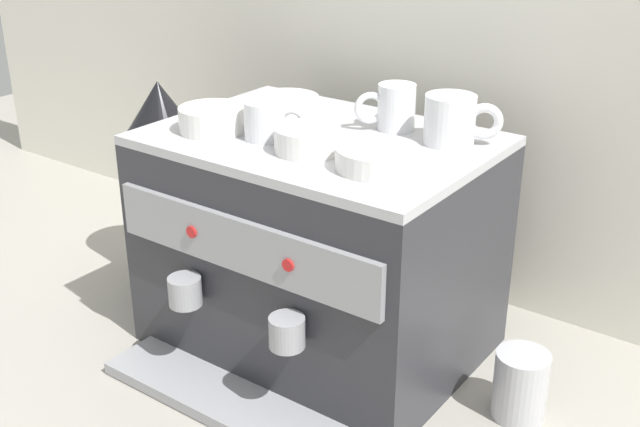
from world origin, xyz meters
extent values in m
plane|color=#9E998E|center=(0.00, 0.00, 0.00)|extent=(4.00, 4.00, 0.00)
cube|color=silver|center=(0.00, 0.35, 0.46)|extent=(2.80, 0.03, 0.91)
cube|color=#2D2D33|center=(0.00, 0.00, 0.19)|extent=(0.57, 0.41, 0.39)
cube|color=#B7B7BC|center=(0.00, 0.00, 0.40)|extent=(0.57, 0.41, 0.02)
cube|color=#939399|center=(0.00, -0.21, 0.28)|extent=(0.52, 0.01, 0.09)
cylinder|color=red|center=(-0.10, -0.22, 0.28)|extent=(0.02, 0.01, 0.02)
cylinder|color=red|center=(0.10, -0.22, 0.28)|extent=(0.02, 0.01, 0.02)
cube|color=#939399|center=(0.00, -0.25, 0.01)|extent=(0.48, 0.12, 0.02)
cylinder|color=#939399|center=(-0.11, -0.23, 0.17)|extent=(0.06, 0.06, 0.05)
cylinder|color=#939399|center=(0.11, -0.23, 0.17)|extent=(0.06, 0.06, 0.05)
cylinder|color=white|center=(-0.06, -0.07, 0.43)|extent=(0.07, 0.07, 0.06)
torus|color=white|center=(-0.03, -0.04, 0.43)|extent=(0.05, 0.04, 0.05)
cylinder|color=white|center=(0.19, 0.09, 0.44)|extent=(0.08, 0.08, 0.08)
torus|color=white|center=(0.24, 0.12, 0.44)|extent=(0.06, 0.04, 0.06)
cylinder|color=white|center=(0.08, 0.11, 0.44)|extent=(0.06, 0.06, 0.08)
torus|color=white|center=(0.05, 0.08, 0.44)|extent=(0.05, 0.05, 0.06)
cylinder|color=white|center=(0.03, -0.08, 0.42)|extent=(0.11, 0.11, 0.04)
cylinder|color=white|center=(0.03, -0.08, 0.41)|extent=(0.06, 0.06, 0.01)
cylinder|color=white|center=(-0.13, 0.07, 0.42)|extent=(0.12, 0.12, 0.03)
cylinder|color=white|center=(-0.13, 0.07, 0.41)|extent=(0.07, 0.07, 0.01)
cylinder|color=white|center=(-0.16, -0.09, 0.42)|extent=(0.11, 0.11, 0.04)
cylinder|color=white|center=(-0.16, -0.09, 0.41)|extent=(0.06, 0.06, 0.01)
cylinder|color=white|center=(0.16, -0.08, 0.42)|extent=(0.13, 0.13, 0.03)
cylinder|color=white|center=(0.16, -0.08, 0.41)|extent=(0.07, 0.07, 0.01)
cylinder|color=#939399|center=(-0.43, 0.03, 0.16)|extent=(0.15, 0.15, 0.32)
cone|color=black|center=(-0.43, 0.03, 0.37)|extent=(0.15, 0.15, 0.11)
cylinder|color=#B7B7BC|center=(0.39, 0.01, 0.06)|extent=(0.09, 0.09, 0.12)
camera|label=1|loc=(0.75, -1.04, 0.82)|focal=44.78mm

